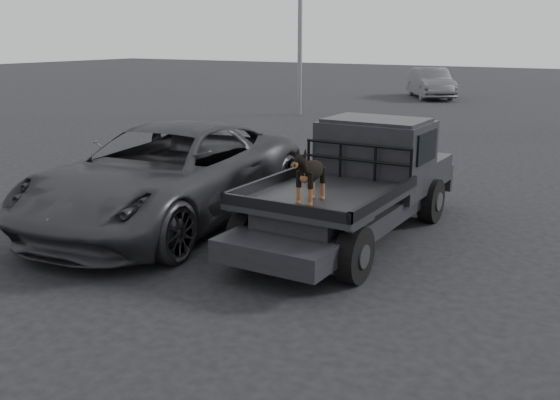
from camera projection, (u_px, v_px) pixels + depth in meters
The scene contains 7 objects.
ground at pixel (269, 284), 8.10m from camera, with size 120.00×120.00×0.00m, color black.
flatbed_ute at pixel (351, 210), 9.88m from camera, with size 2.00×5.40×0.92m, color black, non-canonical shape.
ute_cab at pixel (376, 145), 10.44m from camera, with size 1.72×1.30×0.88m, color black, non-canonical shape.
headache_rack at pixel (357, 162), 9.86m from camera, with size 1.80×0.08×0.55m, color black, non-canonical shape.
dog at pixel (311, 175), 8.49m from camera, with size 0.32×0.60×0.74m, color black, non-canonical shape.
parked_suv at pixel (167, 175), 10.62m from camera, with size 2.76×5.98×1.66m, color #303035.
distant_car_a at pixel (431, 83), 31.98m from camera, with size 1.60×4.58×1.51m, color #515157.
Camera 1 is at (4.00, -6.40, 3.14)m, focal length 40.00 mm.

